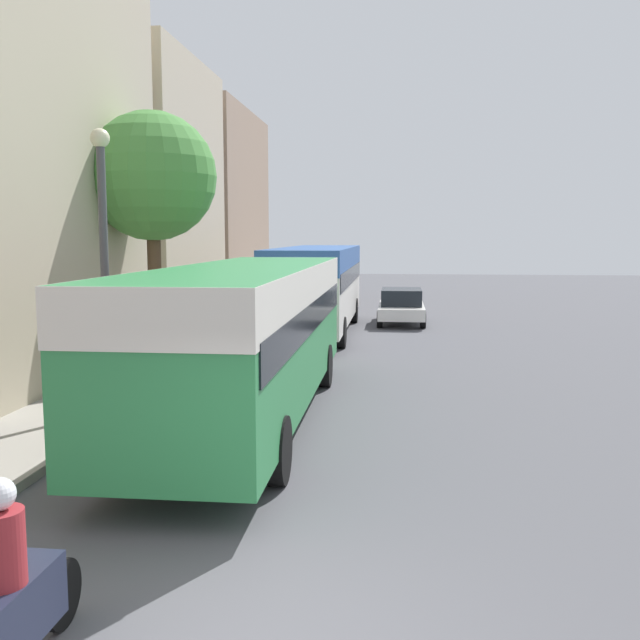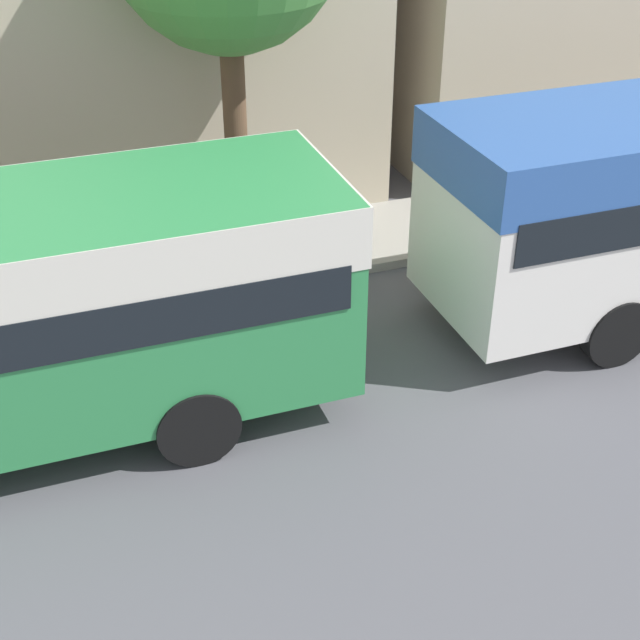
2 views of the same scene
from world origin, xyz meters
The scene contains 8 objects.
building_far_terrace centered at (-9.40, 20.54, 5.01)m, with size 6.40×7.87×10.01m.
building_end_row centered at (-8.78, 30.06, 4.86)m, with size 5.17×9.91×9.72m.
bus_lead centered at (-1.64, 7.45, 1.95)m, with size 2.60×10.84×2.99m.
bus_following centered at (-1.68, 19.89, 2.03)m, with size 2.53×10.75×3.12m.
motorcycle_behind_lead centered at (-1.81, -0.67, 0.68)m, with size 0.39×2.24×1.73m.
car_crossing centered at (1.36, 23.03, 0.74)m, with size 1.87×4.11×1.41m.
street_tree centered at (-5.21, 12.62, 5.05)m, with size 3.36×3.36×6.62m.
lamp_post centered at (-4.35, 7.36, 3.39)m, with size 0.36×0.36×5.39m.
Camera 1 is at (1.19, -5.68, 3.57)m, focal length 40.00 mm.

